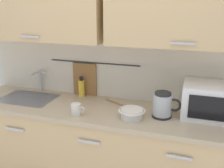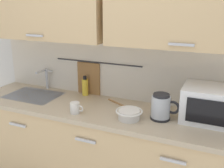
{
  "view_description": "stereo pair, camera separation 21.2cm",
  "coord_description": "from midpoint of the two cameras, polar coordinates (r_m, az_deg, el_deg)",
  "views": [
    {
      "loc": [
        0.73,
        -1.68,
        1.79
      ],
      "look_at": [
        0.08,
        0.33,
        1.12
      ],
      "focal_mm": 41.97,
      "sensor_mm": 36.0,
      "label": 1
    },
    {
      "loc": [
        0.93,
        -1.61,
        1.79
      ],
      "look_at": [
        0.08,
        0.33,
        1.12
      ],
      "focal_mm": 41.97,
      "sensor_mm": 36.0,
      "label": 2
    }
  ],
  "objects": [
    {
      "name": "wooden_spoon",
      "position": [
        2.35,
        4.43,
        -4.5
      ],
      "size": [
        0.26,
        0.15,
        0.01
      ],
      "color": "#9E7042",
      "rests_on": "counter_unit"
    },
    {
      "name": "mug_near_sink",
      "position": [
        2.17,
        -5.25,
        -5.26
      ],
      "size": [
        0.12,
        0.08,
        0.09
      ],
      "color": "silver",
      "rests_on": "counter_unit"
    },
    {
      "name": "mixing_bowl",
      "position": [
        2.07,
        6.7,
        -6.56
      ],
      "size": [
        0.21,
        0.21,
        0.08
      ],
      "color": "silver",
      "rests_on": "counter_unit"
    },
    {
      "name": "electric_kettle",
      "position": [
        2.1,
        13.55,
        -4.94
      ],
      "size": [
        0.23,
        0.16,
        0.21
      ],
      "color": "black",
      "rests_on": "counter_unit"
    },
    {
      "name": "microwave",
      "position": [
        2.19,
        23.86,
        -4.18
      ],
      "size": [
        0.46,
        0.35,
        0.27
      ],
      "color": "white",
      "rests_on": "counter_unit"
    },
    {
      "name": "counter_unit",
      "position": [
        2.5,
        0.27,
        -14.64
      ],
      "size": [
        2.53,
        0.64,
        0.9
      ],
      "color": "tan",
      "rests_on": "ground"
    },
    {
      "name": "dish_soap_bottle",
      "position": [
        2.57,
        -3.55,
        -0.63
      ],
      "size": [
        0.06,
        0.06,
        0.2
      ],
      "color": "yellow",
      "rests_on": "counter_unit"
    },
    {
      "name": "back_wall_assembly",
      "position": [
        2.34,
        2.83,
        11.0
      ],
      "size": [
        3.7,
        0.41,
        2.5
      ],
      "color": "silver",
      "rests_on": "ground"
    },
    {
      "name": "sink_faucet",
      "position": [
        2.79,
        -12.21,
        1.68
      ],
      "size": [
        0.09,
        0.17,
        0.22
      ],
      "color": "#B2B5BA",
      "rests_on": "counter_unit"
    }
  ]
}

